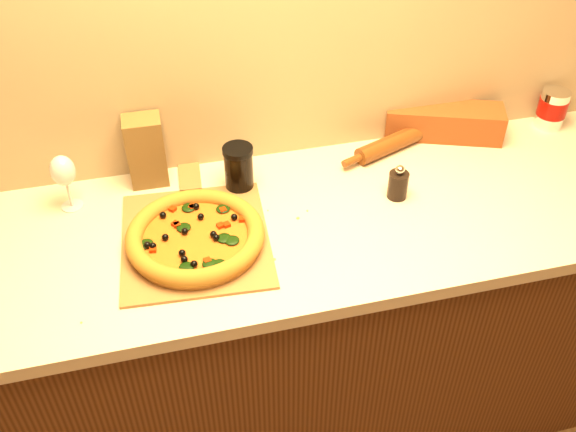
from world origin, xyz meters
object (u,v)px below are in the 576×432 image
Objects in this scene: pizza at (196,236)px; coffee_canister at (552,108)px; rolling_pin at (393,143)px; pepper_grinder at (398,184)px; pizza_peel at (195,235)px; dark_jar at (239,168)px; wine_glass at (63,172)px.

pizza is 1.25m from coffee_canister.
rolling_pin is 3.01× the size of coffee_canister.
pizza_peel is at bearing -176.93° from pepper_grinder.
pepper_grinder is 0.28× the size of rolling_pin.
pizza_peel is 4.66× the size of coffee_canister.
pepper_grinder is at bearing 6.68° from pizza.
pepper_grinder is 0.46m from dark_jar.
coffee_canister is at bearing 14.15° from pizza.
pepper_grinder reaches higher than pizza.
dark_jar is at bearing -175.25° from coffee_canister.
pizza_peel is at bearing -33.18° from wine_glass.
dark_jar is (-0.50, -0.07, 0.04)m from rolling_pin.
dark_jar is (0.47, -0.03, -0.05)m from wine_glass.
pizza is at bearing -156.09° from rolling_pin.
pepper_grinder reaches higher than rolling_pin.
wine_glass is at bearing 176.63° from dark_jar.
rolling_pin is (0.66, 0.29, -0.00)m from pizza.
dark_jar is at bearing 53.47° from pizza_peel.
pizza is at bearing -37.72° from wine_glass.
pizza is 0.59m from pepper_grinder.
rolling_pin is (0.66, 0.26, 0.02)m from pizza_peel.
rolling_pin is 2.74× the size of dark_jar.
coffee_canister is at bearing 2.24° from wine_glass.
coffee_canister is at bearing 4.75° from dark_jar.
dark_jar is at bearing -171.56° from rolling_pin.
pizza_peel is at bearing -167.51° from coffee_canister.
rolling_pin is 0.98m from wine_glass.
coffee_canister is 1.06m from dark_jar.
coffee_canister is at bearing 1.35° from rolling_pin.
dark_jar is (-1.06, -0.09, 0.00)m from coffee_canister.
pepper_grinder reaches higher than pizza_peel.
dark_jar reaches higher than coffee_canister.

